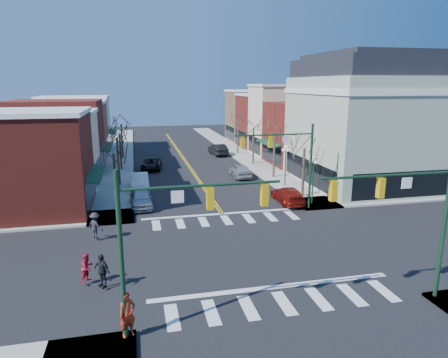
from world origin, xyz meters
TOP-DOWN VIEW (x-y plane):
  - ground at (0.00, 0.00)m, footprint 160.00×160.00m
  - sidewalk_left at (-8.75, 20.00)m, footprint 3.50×70.00m
  - sidewalk_right at (8.75, 20.00)m, footprint 3.50×70.00m
  - bldg_left_brick_a at (-15.50, 11.75)m, footprint 10.00×8.50m
  - bldg_left_stucco_a at (-15.50, 19.50)m, footprint 10.00×7.00m
  - bldg_left_brick_b at (-15.50, 27.50)m, footprint 10.00×9.00m
  - bldg_left_tan at (-15.50, 35.75)m, footprint 10.00×7.50m
  - bldg_left_stucco_b at (-15.50, 43.50)m, footprint 10.00×8.00m
  - bldg_right_brick_a at (15.50, 25.75)m, footprint 10.00×8.50m
  - bldg_right_stucco at (15.50, 33.50)m, footprint 10.00×7.00m
  - bldg_right_brick_b at (15.50, 41.00)m, footprint 10.00×8.00m
  - bldg_right_tan at (15.50, 49.00)m, footprint 10.00×8.00m
  - victorian_corner at (16.50, 14.50)m, footprint 12.25×14.25m
  - traffic_mast_near_left at (-5.55, -7.40)m, footprint 6.60×0.28m
  - traffic_mast_near_right at (5.55, -7.40)m, footprint 6.60×0.28m
  - traffic_mast_far_right at (5.55, 7.40)m, footprint 6.60×0.28m
  - lamppost_corner at (8.20, 8.50)m, footprint 0.36×0.36m
  - lamppost_midblock at (8.20, 15.00)m, footprint 0.36×0.36m
  - tree_left_a at (-8.40, 11.00)m, footprint 0.24×0.24m
  - tree_left_b at (-8.40, 19.00)m, footprint 0.24×0.24m
  - tree_left_c at (-8.40, 27.00)m, footprint 0.24×0.24m
  - tree_left_d at (-8.40, 35.00)m, footprint 0.24×0.24m
  - tree_right_a at (8.40, 11.00)m, footprint 0.24×0.24m
  - tree_right_b at (8.40, 19.00)m, footprint 0.24×0.24m
  - tree_right_c at (8.40, 27.00)m, footprint 0.24×0.24m
  - tree_right_d at (8.40, 35.00)m, footprint 0.24×0.24m
  - car_left_near at (-6.40, 11.13)m, footprint 2.02×4.55m
  - car_left_mid at (-6.40, 17.04)m, footprint 1.78×4.95m
  - car_left_far at (-4.80, 26.69)m, footprint 2.86×5.23m
  - car_right_near at (6.40, 9.60)m, footprint 2.11×4.93m
  - car_right_mid at (4.80, 20.20)m, footprint 1.93×4.64m
  - car_right_far at (5.38, 35.02)m, footprint 2.26×5.19m
  - pedestrian_red_a at (-7.30, -7.37)m, footprint 0.85×0.75m
  - pedestrian_red_b at (-9.41, -2.13)m, footprint 0.92×0.97m
  - pedestrian_dark_a at (-8.63, -2.83)m, footprint 1.05×1.03m
  - pedestrian_dark_b at (-9.53, 4.13)m, footprint 1.33×1.28m

SIDE VIEW (x-z plane):
  - ground at x=0.00m, z-range 0.00..0.00m
  - sidewalk_left at x=-8.75m, z-range 0.00..0.15m
  - sidewalk_right at x=8.75m, z-range 0.00..0.15m
  - car_left_far at x=-4.80m, z-range 0.00..1.39m
  - car_right_near at x=6.40m, z-range 0.00..1.41m
  - car_left_near at x=-6.40m, z-range 0.00..1.52m
  - car_right_mid at x=4.80m, z-range 0.00..1.57m
  - car_left_mid at x=-6.40m, z-range 0.00..1.62m
  - car_right_far at x=5.38m, z-range 0.00..1.66m
  - pedestrian_red_b at x=-9.41m, z-range 0.15..1.73m
  - pedestrian_dark_a at x=-8.63m, z-range 0.15..1.92m
  - pedestrian_dark_b at x=-9.53m, z-range 0.15..1.97m
  - pedestrian_red_a at x=-7.30m, z-range 0.15..2.11m
  - tree_left_c at x=-8.40m, z-range 0.00..4.55m
  - tree_right_a at x=8.40m, z-range 0.00..4.62m
  - tree_left_a at x=-8.40m, z-range 0.00..4.76m
  - tree_right_c at x=8.40m, z-range 0.00..4.83m
  - tree_left_d at x=-8.40m, z-range 0.00..4.90m
  - tree_right_d at x=8.40m, z-range 0.00..4.97m
  - tree_left_b at x=-8.40m, z-range 0.00..5.04m
  - tree_right_b at x=8.40m, z-range 0.00..5.18m
  - lamppost_corner at x=8.20m, z-range 0.80..5.13m
  - lamppost_midblock at x=8.20m, z-range 0.80..5.13m
  - bldg_left_stucco_a at x=-15.50m, z-range 0.00..7.50m
  - bldg_left_tan at x=-15.50m, z-range 0.00..7.80m
  - bldg_left_brick_a at x=-15.50m, z-range 0.00..8.00m
  - bldg_right_brick_a at x=15.50m, z-range 0.00..8.00m
  - bldg_left_stucco_b at x=-15.50m, z-range 0.00..8.20m
  - bldg_left_brick_b at x=-15.50m, z-range 0.00..8.50m
  - bldg_right_brick_b at x=15.50m, z-range 0.00..8.50m
  - bldg_right_tan at x=15.50m, z-range 0.00..9.00m
  - traffic_mast_near_left at x=-5.55m, z-range 1.11..8.31m
  - traffic_mast_near_right at x=5.55m, z-range 1.11..8.31m
  - traffic_mast_far_right at x=5.55m, z-range 1.11..8.31m
  - bldg_right_stucco at x=15.50m, z-range 0.00..10.00m
  - victorian_corner at x=16.50m, z-range 0.01..13.31m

